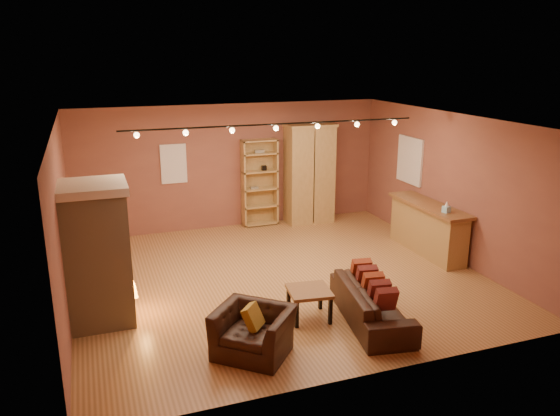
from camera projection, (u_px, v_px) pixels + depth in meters
name	position (u px, v px, depth m)	size (l,w,h in m)	color
floor	(280.00, 277.00, 9.77)	(7.00, 7.00, 0.00)	#915F33
ceiling	(280.00, 121.00, 9.00)	(7.00, 7.00, 0.00)	brown
back_wall	(232.00, 166.00, 12.33)	(7.00, 0.02, 2.80)	brown
left_wall	(63.00, 223.00, 8.25)	(0.02, 6.50, 2.80)	brown
right_wall	(450.00, 186.00, 10.52)	(0.02, 6.50, 2.80)	brown
fireplace	(98.00, 254.00, 7.95)	(1.01, 0.98, 2.12)	tan
back_window	(174.00, 164.00, 11.85)	(0.56, 0.04, 0.86)	white
bookcase	(259.00, 182.00, 12.54)	(0.82, 0.32, 2.00)	tan
armoire	(309.00, 173.00, 12.71)	(1.14, 0.65, 2.32)	tan
bar_counter	(427.00, 228.00, 10.86)	(0.57, 2.12, 1.01)	#AA874E
tissue_box	(446.00, 208.00, 10.13)	(0.13, 0.13, 0.21)	#91CDE8
right_window	(410.00, 160.00, 11.71)	(0.05, 0.90, 1.00)	white
loveseat	(372.00, 296.00, 8.10)	(0.89, 2.01, 0.79)	black
armchair	(253.00, 324.00, 7.21)	(1.15, 1.12, 0.85)	black
coffee_table	(309.00, 294.00, 8.19)	(0.69, 0.69, 0.47)	brown
track_rail	(276.00, 126.00, 9.21)	(5.20, 0.09, 0.13)	black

